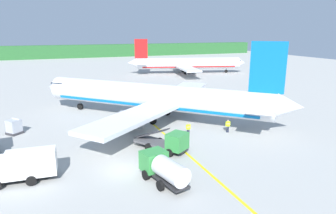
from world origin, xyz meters
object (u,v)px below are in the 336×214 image
Objects in this scene: service_truck_pushback at (21,165)px; cargo_container_near at (14,127)px; service_truck_fuel at (169,142)px; crew_marshaller at (228,125)px; service_truck_catering at (164,168)px; airliner_foreground at (155,97)px; airliner_mid_apron at (187,64)px; crew_loader_left at (188,128)px.

cargo_container_near is at bearing 97.44° from service_truck_pushback.
service_truck_fuel is 10.29m from crew_marshaller.
crew_marshaller is (12.70, 9.54, -0.36)m from service_truck_catering.
cargo_container_near is (-16.58, 13.01, -0.21)m from service_truck_fuel.
airliner_foreground is at bearing -0.66° from cargo_container_near.
airliner_mid_apron is 64.23m from service_truck_fuel.
cargo_container_near is (-1.89, 14.49, -0.57)m from service_truck_pushback.
airliner_foreground is at bearing 39.22° from service_truck_pushback.
crew_marshaller is 1.02× the size of crew_loader_left.
cargo_container_near is (-19.37, 0.22, -2.42)m from airliner_foreground.
airliner_mid_apron is 57.36m from crew_marshaller.
cargo_container_near reaches higher than crew_loader_left.
service_truck_catering reaches higher than crew_marshaller.
airliner_mid_apron reaches higher than service_truck_catering.
airliner_foreground is at bearing -120.40° from airliner_mid_apron.
airliner_mid_apron is at bearing 63.23° from service_truck_fuel.
service_truck_pushback is at bearing 157.87° from service_truck_catering.
service_truck_catering is 15.89m from crew_marshaller.
crew_loader_left is at bearing -114.79° from airliner_mid_apron.
airliner_foreground is 5.19× the size of service_truck_pushback.
service_truck_catering is 3.25× the size of crew_marshaller.
crew_loader_left is at bearing 54.82° from service_truck_catering.
airliner_foreground is 51.63m from airliner_mid_apron.
service_truck_catering is at bearing -115.31° from service_truck_fuel.
service_truck_catering is at bearing -22.13° from service_truck_pushback.
service_truck_fuel is at bearing 5.72° from service_truck_pushback.
service_truck_pushback is 24.90m from crew_marshaller.
crew_loader_left is at bearing -23.12° from cargo_container_near.
crew_marshaller is (26.33, -9.72, 0.06)m from cargo_container_near.
airliner_foreground is 22.63m from service_truck_pushback.
airliner_mid_apron is 21.25× the size of crew_marshaller.
airliner_foreground is 13.94× the size of cargo_container_near.
airliner_mid_apron is 63.54m from cargo_container_near.
airliner_foreground reaches higher than cargo_container_near.
service_truck_catering is 3.33× the size of crew_loader_left.
airliner_foreground is at bearing 73.22° from service_truck_catering.
airliner_mid_apron is 16.03× the size of cargo_container_near.
airliner_foreground is 19.52m from cargo_container_near.
service_truck_fuel is 3.69× the size of crew_marshaller.
airliner_foreground reaches higher than service_truck_pushback.
airliner_foreground is 18.48× the size of crew_marshaller.
airliner_foreground is 5.01× the size of service_truck_fuel.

